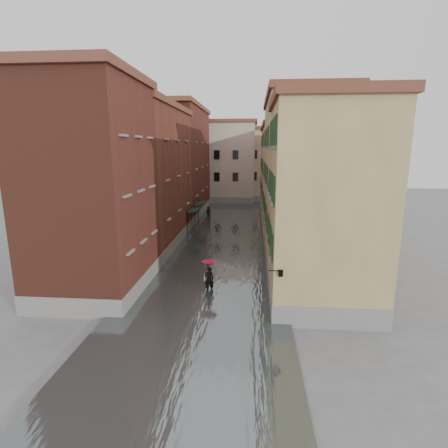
% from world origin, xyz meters
% --- Properties ---
extents(ground, '(120.00, 120.00, 0.00)m').
position_xyz_m(ground, '(0.00, 0.00, 0.00)').
color(ground, '#605F62').
rests_on(ground, ground).
extents(floodwater, '(10.00, 60.00, 0.20)m').
position_xyz_m(floodwater, '(0.00, 13.00, 0.10)').
color(floodwater, '#515859').
rests_on(floodwater, ground).
extents(building_left_near, '(6.00, 8.00, 13.00)m').
position_xyz_m(building_left_near, '(-7.00, -2.00, 6.50)').
color(building_left_near, brown).
rests_on(building_left_near, ground).
extents(building_left_mid, '(6.00, 14.00, 12.50)m').
position_xyz_m(building_left_mid, '(-7.00, 9.00, 6.25)').
color(building_left_mid, brown).
rests_on(building_left_mid, ground).
extents(building_left_far, '(6.00, 16.00, 14.00)m').
position_xyz_m(building_left_far, '(-7.00, 24.00, 7.00)').
color(building_left_far, brown).
rests_on(building_left_far, ground).
extents(building_right_near, '(6.00, 8.00, 11.50)m').
position_xyz_m(building_right_near, '(7.00, -2.00, 5.75)').
color(building_right_near, olive).
rests_on(building_right_near, ground).
extents(building_right_mid, '(6.00, 14.00, 13.00)m').
position_xyz_m(building_right_mid, '(7.00, 9.00, 6.50)').
color(building_right_mid, tan).
rests_on(building_right_mid, ground).
extents(building_right_far, '(6.00, 16.00, 11.50)m').
position_xyz_m(building_right_far, '(7.00, 24.00, 5.75)').
color(building_right_far, olive).
rests_on(building_right_far, ground).
extents(building_end_cream, '(12.00, 9.00, 13.00)m').
position_xyz_m(building_end_cream, '(-3.00, 38.00, 6.50)').
color(building_end_cream, '#C3B09B').
rests_on(building_end_cream, ground).
extents(building_end_pink, '(10.00, 9.00, 12.00)m').
position_xyz_m(building_end_pink, '(6.00, 40.00, 6.00)').
color(building_end_pink, tan).
rests_on(building_end_pink, ground).
extents(awning_near, '(1.09, 2.90, 2.80)m').
position_xyz_m(awning_near, '(-3.49, 13.89, 2.46)').
color(awning_near, black).
rests_on(awning_near, ground).
extents(awning_far, '(1.09, 3.31, 2.80)m').
position_xyz_m(awning_far, '(-3.48, 18.55, 2.47)').
color(awning_far, black).
rests_on(awning_far, ground).
extents(wall_lantern, '(0.71, 0.22, 0.35)m').
position_xyz_m(wall_lantern, '(4.33, -6.00, 3.01)').
color(wall_lantern, black).
rests_on(wall_lantern, ground).
extents(window_planters, '(0.59, 8.35, 0.84)m').
position_xyz_m(window_planters, '(4.12, -0.68, 3.51)').
color(window_planters, brown).
rests_on(window_planters, ground).
extents(pedestrian_main, '(0.95, 0.95, 2.06)m').
position_xyz_m(pedestrian_main, '(0.16, -1.74, 1.24)').
color(pedestrian_main, black).
rests_on(pedestrian_main, ground).
extents(pedestrian_far, '(1.03, 0.93, 1.73)m').
position_xyz_m(pedestrian_far, '(-2.78, 21.13, 0.86)').
color(pedestrian_far, black).
rests_on(pedestrian_far, ground).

